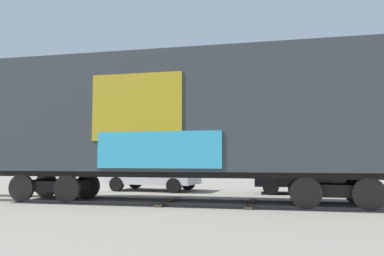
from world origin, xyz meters
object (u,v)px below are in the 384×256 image
(freight_car, at_px, (184,117))
(parked_car_black, at_px, (302,173))
(parked_car_white, at_px, (152,171))
(flagpole, at_px, (250,97))

(freight_car, bearing_deg, parked_car_black, 47.53)
(parked_car_black, bearing_deg, freight_car, -132.47)
(freight_car, bearing_deg, parked_car_white, 119.04)
(parked_car_white, height_order, parked_car_black, parked_car_white)
(parked_car_white, bearing_deg, freight_car, -60.96)
(flagpole, xyz_separation_m, parked_car_white, (-4.25, -4.25, -4.00))
(flagpole, bearing_deg, parked_car_white, -135.02)
(freight_car, height_order, flagpole, flagpole)
(freight_car, distance_m, flagpole, 9.30)
(parked_car_black, bearing_deg, flagpole, 118.27)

